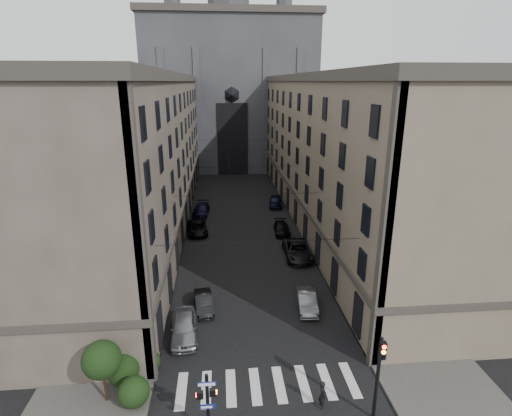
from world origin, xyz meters
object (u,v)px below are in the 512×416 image
object	(u,v)px
car_right_midnear	(298,250)
car_right_far	(276,201)
car_right_near	(307,300)
car_right_midfar	(282,229)
traffic_light_right	(379,369)
car_left_far	(201,210)
pedestrian	(323,394)
pedestrian_signal_left	(207,402)
car_left_near	(184,327)
car_left_midfar	(197,228)
gothic_tower	(230,82)
car_left_midnear	(204,302)

from	to	relation	value
car_right_midnear	car_right_far	bearing A→B (deg)	90.94
car_right_near	car_right_midfar	size ratio (longest dim) A/B	0.96
car_right_midfar	car_right_far	xyz separation A→B (m)	(0.78, 11.24, 0.15)
traffic_light_right	car_right_near	world-z (taller)	traffic_light_right
car_right_far	traffic_light_right	bearing A→B (deg)	-81.98
car_left_far	car_right_midfar	size ratio (longest dim) A/B	1.16
pedestrian	pedestrian_signal_left	bearing A→B (deg)	96.68
car_left_near	car_right_far	xyz separation A→B (m)	(11.07, 31.30, -0.02)
pedestrian_signal_left	car_left_midfar	bearing A→B (deg)	93.93
car_left_midfar	car_right_far	size ratio (longest dim) A/B	1.09
gothic_tower	car_right_far	size ratio (longest dim) A/B	12.32
car_left_midfar	car_right_midnear	xyz separation A→B (m)	(10.99, -8.11, 0.11)
car_left_midnear	car_right_midfar	size ratio (longest dim) A/B	0.89
gothic_tower	pedestrian_signal_left	size ratio (longest dim) A/B	14.50
car_left_far	pedestrian	bearing A→B (deg)	-71.75
car_left_near	car_right_midfar	bearing A→B (deg)	59.36
car_right_far	pedestrian	world-z (taller)	pedestrian
traffic_light_right	car_right_near	distance (m)	11.90
car_left_midfar	car_right_near	world-z (taller)	car_left_midfar
pedestrian_signal_left	car_right_midnear	world-z (taller)	pedestrian_signal_left
traffic_light_right	pedestrian_signal_left	bearing A→B (deg)	-177.36
traffic_light_right	car_left_midnear	world-z (taller)	traffic_light_right
pedestrian_signal_left	car_left_far	world-z (taller)	pedestrian_signal_left
car_left_midfar	pedestrian	world-z (taller)	pedestrian
gothic_tower	car_right_far	world-z (taller)	gothic_tower
car_left_midfar	pedestrian	bearing A→B (deg)	-79.78
gothic_tower	car_left_midfar	size ratio (longest dim) A/B	11.33
car_right_midfar	car_right_near	bearing A→B (deg)	-89.49
gothic_tower	car_right_midfar	xyz separation A→B (m)	(4.80, -44.45, -17.15)
gothic_tower	car_right_midfar	size ratio (longest dim) A/B	12.99
traffic_light_right	car_left_near	size ratio (longest dim) A/B	1.08
car_left_midnear	pedestrian	bearing A→B (deg)	-64.37
pedestrian_signal_left	car_right_far	bearing A→B (deg)	77.26
car_left_midnear	pedestrian	distance (m)	13.13
pedestrian_signal_left	car_right_near	size ratio (longest dim) A/B	0.94
car_right_midfar	pedestrian	size ratio (longest dim) A/B	2.54
car_right_midfar	car_right_far	world-z (taller)	car_right_far
car_right_near	car_right_midnear	xyz separation A→B (m)	(1.15, 9.97, 0.11)
car_left_midnear	car_right_midfar	distance (m)	18.79
traffic_light_right	car_left_far	world-z (taller)	traffic_light_right
car_right_midnear	gothic_tower	bearing A→B (deg)	97.47
pedestrian_signal_left	car_right_near	distance (m)	14.35
car_right_near	car_left_far	bearing A→B (deg)	116.00
pedestrian_signal_left	pedestrian	size ratio (longest dim) A/B	2.27
pedestrian	car_left_far	bearing A→B (deg)	6.72
pedestrian_signal_left	car_left_midfar	world-z (taller)	pedestrian_signal_left
car_left_near	car_right_midnear	bearing A→B (deg)	46.49
car_left_near	car_left_far	xyz separation A→B (m)	(0.07, 28.30, -0.07)
car_right_midnear	car_left_midnear	bearing A→B (deg)	-134.13
car_left_midnear	pedestrian	world-z (taller)	pedestrian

